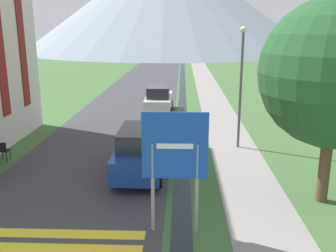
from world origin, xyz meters
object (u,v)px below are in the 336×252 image
Objects in this scene: parked_car_near at (140,150)px; tree_by_path at (335,73)px; streetlamp at (241,78)px; road_sign at (175,156)px; parked_car_far at (159,100)px; cafe_chair_far_right at (3,150)px.

tree_by_path is at bearing -19.66° from parked_car_near.
tree_by_path is (6.11, -2.18, 3.21)m from parked_car_near.
parked_car_near is 0.81× the size of streetlamp.
streetlamp reaches higher than parked_car_near.
parked_car_near is at bearing 108.37° from road_sign.
parked_car_far is at bearing 95.24° from road_sign.
tree_by_path is (4.71, 2.04, 1.95)m from road_sign.
tree_by_path reaches higher than road_sign.
cafe_chair_far_right is at bearing 164.98° from tree_by_path.
tree_by_path is at bearing -71.16° from streetlamp.
parked_car_far is 11.07m from cafe_chair_far_right.
parked_car_near is at bearing -33.50° from cafe_chair_far_right.
parked_car_near and parked_car_far have the same top height.
parked_car_near is at bearing -141.27° from streetlamp.
road_sign is 0.78× the size of parked_car_far.
streetlamp is 5.94m from tree_by_path.
road_sign reaches higher than parked_car_far.
road_sign is 3.95× the size of cafe_chair_far_right.
road_sign is 9.12m from cafe_chair_far_right.
tree_by_path reaches higher than parked_car_near.
road_sign is 14.70m from parked_car_far.
parked_car_far is 14.29m from tree_by_path.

